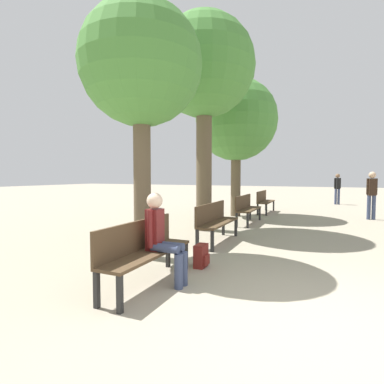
{
  "coord_description": "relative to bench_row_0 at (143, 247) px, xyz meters",
  "views": [
    {
      "loc": [
        0.07,
        -3.2,
        1.56
      ],
      "look_at": [
        -2.98,
        3.56,
        1.14
      ],
      "focal_mm": 28.0,
      "sensor_mm": 36.0,
      "label": 1
    }
  ],
  "objects": [
    {
      "name": "ground_plane",
      "position": [
        2.29,
        -0.33,
        -0.54
      ],
      "size": [
        80.0,
        80.0,
        0.0
      ],
      "primitive_type": "plane",
      "color": "gray"
    },
    {
      "name": "person_seated",
      "position": [
        0.23,
        0.14,
        0.16
      ],
      "size": [
        0.6,
        0.34,
        1.31
      ],
      "color": "#384260",
      "rests_on": "ground_plane"
    },
    {
      "name": "tree_row_1",
      "position": [
        -0.83,
        4.34,
        3.95
      ],
      "size": [
        2.82,
        2.82,
        5.99
      ],
      "color": "brown",
      "rests_on": "ground_plane"
    },
    {
      "name": "backpack",
      "position": [
        0.44,
        1.09,
        -0.35
      ],
      "size": [
        0.2,
        0.29,
        0.39
      ],
      "color": "maroon",
      "rests_on": "ground_plane"
    },
    {
      "name": "pedestrian_mid",
      "position": [
        3.8,
        8.59,
        0.42
      ],
      "size": [
        0.34,
        0.25,
        1.68
      ],
      "color": "#384260",
      "rests_on": "ground_plane"
    },
    {
      "name": "bench_row_0",
      "position": [
        0.0,
        0.0,
        0.0
      ],
      "size": [
        0.42,
        1.82,
        0.91
      ],
      "color": "#4C3823",
      "rests_on": "ground_plane"
    },
    {
      "name": "bench_row_3",
      "position": [
        0.0,
        8.96,
        0.0
      ],
      "size": [
        0.42,
        1.82,
        0.91
      ],
      "color": "#4C3823",
      "rests_on": "ground_plane"
    },
    {
      "name": "pedestrian_near",
      "position": [
        2.88,
        14.17,
        0.4
      ],
      "size": [
        0.33,
        0.29,
        1.64
      ],
      "color": "#384260",
      "rests_on": "ground_plane"
    },
    {
      "name": "bench_row_2",
      "position": [
        0.0,
        5.97,
        0.0
      ],
      "size": [
        0.42,
        1.82,
        0.91
      ],
      "color": "#4C3823",
      "rests_on": "ground_plane"
    },
    {
      "name": "tree_row_0",
      "position": [
        -0.83,
        1.23,
        3.01
      ],
      "size": [
        2.27,
        2.27,
        4.74
      ],
      "color": "brown",
      "rests_on": "ground_plane"
    },
    {
      "name": "tree_row_2",
      "position": [
        -0.83,
        7.59,
        3.08
      ],
      "size": [
        3.09,
        3.09,
        5.2
      ],
      "color": "brown",
      "rests_on": "ground_plane"
    },
    {
      "name": "bench_row_1",
      "position": [
        0.0,
        2.99,
        0.0
      ],
      "size": [
        0.42,
        1.82,
        0.91
      ],
      "color": "#4C3823",
      "rests_on": "ground_plane"
    }
  ]
}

